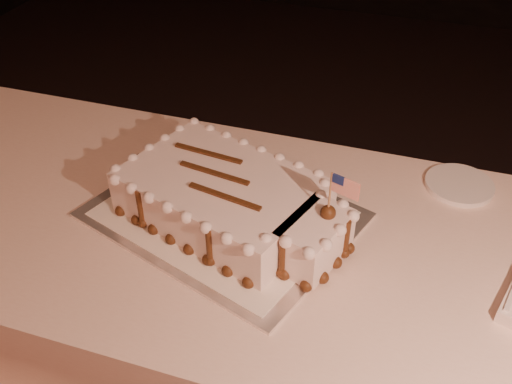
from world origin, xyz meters
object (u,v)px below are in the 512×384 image
(cake_board, at_px, (223,215))
(side_plate, at_px, (459,185))
(banquet_table, at_px, (318,352))
(sheet_cake, at_px, (233,201))

(cake_board, bearing_deg, side_plate, 47.68)
(banquet_table, relative_size, side_plate, 14.47)
(banquet_table, relative_size, cake_board, 4.23)
(cake_board, relative_size, side_plate, 3.42)
(cake_board, height_order, side_plate, side_plate)
(banquet_table, distance_m, side_plate, 0.55)
(cake_board, bearing_deg, sheet_cake, 0.41)
(banquet_table, relative_size, sheet_cake, 4.26)
(banquet_table, bearing_deg, sheet_cake, 176.42)
(banquet_table, xyz_separation_m, cake_board, (-0.26, 0.02, 0.38))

